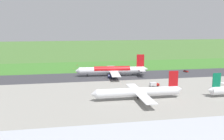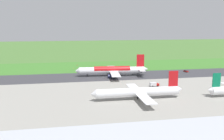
{
  "view_description": "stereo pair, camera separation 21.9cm",
  "coord_description": "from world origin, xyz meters",
  "px_view_note": "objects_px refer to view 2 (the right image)",
  "views": [
    {
      "loc": [
        18.64,
        182.64,
        38.3
      ],
      "look_at": [
        -14.33,
        0.0,
        4.5
      ],
      "focal_mm": 41.08,
      "sensor_mm": 36.0,
      "label": 1
    },
    {
      "loc": [
        18.43,
        182.68,
        38.3
      ],
      "look_at": [
        -14.33,
        0.0,
        4.5
      ],
      "focal_mm": 41.08,
      "sensor_mm": 36.0,
      "label": 2
    }
  ],
  "objects_px": {
    "no_stopping_sign": "(77,66)",
    "airliner_parked_mid": "(138,92)",
    "service_truck_baggage": "(172,75)",
    "service_car_followme": "(186,71)",
    "airliner_main": "(113,70)",
    "service_truck_fuel": "(154,84)",
    "traffic_cone_orange": "(74,68)"
  },
  "relations": [
    {
      "from": "no_stopping_sign",
      "to": "airliner_parked_mid",
      "type": "bearing_deg",
      "value": 105.04
    },
    {
      "from": "service_truck_baggage",
      "to": "service_car_followme",
      "type": "bearing_deg",
      "value": -138.53
    },
    {
      "from": "airliner_main",
      "to": "service_car_followme",
      "type": "relative_size",
      "value": 12.05
    },
    {
      "from": "airliner_main",
      "to": "service_truck_baggage",
      "type": "bearing_deg",
      "value": 165.16
    },
    {
      "from": "airliner_main",
      "to": "service_truck_baggage",
      "type": "height_order",
      "value": "airliner_main"
    },
    {
      "from": "airliner_main",
      "to": "no_stopping_sign",
      "type": "bearing_deg",
      "value": -58.07
    },
    {
      "from": "service_truck_fuel",
      "to": "traffic_cone_orange",
      "type": "height_order",
      "value": "service_truck_fuel"
    },
    {
      "from": "service_truck_baggage",
      "to": "no_stopping_sign",
      "type": "distance_m",
      "value": 83.19
    },
    {
      "from": "airliner_main",
      "to": "service_truck_fuel",
      "type": "distance_m",
      "value": 41.14
    },
    {
      "from": "service_car_followme",
      "to": "traffic_cone_orange",
      "type": "xyz_separation_m",
      "value": [
        88.11,
        -31.59,
        -0.57
      ]
    },
    {
      "from": "service_truck_baggage",
      "to": "no_stopping_sign",
      "type": "xyz_separation_m",
      "value": [
        66.45,
        -50.05,
        0.31
      ]
    },
    {
      "from": "airliner_main",
      "to": "service_truck_baggage",
      "type": "distance_m",
      "value": 43.8
    },
    {
      "from": "service_truck_fuel",
      "to": "no_stopping_sign",
      "type": "relative_size",
      "value": 2.07
    },
    {
      "from": "service_truck_fuel",
      "to": "traffic_cone_orange",
      "type": "xyz_separation_m",
      "value": [
        46.9,
        -72.79,
        -1.13
      ]
    },
    {
      "from": "service_truck_fuel",
      "to": "traffic_cone_orange",
      "type": "relative_size",
      "value": 10.92
    },
    {
      "from": "airliner_parked_mid",
      "to": "no_stopping_sign",
      "type": "relative_size",
      "value": 16.66
    },
    {
      "from": "airliner_main",
      "to": "no_stopping_sign",
      "type": "relative_size",
      "value": 18.65
    },
    {
      "from": "airliner_main",
      "to": "airliner_parked_mid",
      "type": "relative_size",
      "value": 1.12
    },
    {
      "from": "airliner_main",
      "to": "service_truck_fuel",
      "type": "relative_size",
      "value": 9.02
    },
    {
      "from": "service_car_followme",
      "to": "no_stopping_sign",
      "type": "distance_m",
      "value": 91.32
    },
    {
      "from": "service_car_followme",
      "to": "airliner_parked_mid",
      "type": "bearing_deg",
      "value": 48.39
    },
    {
      "from": "airliner_parked_mid",
      "to": "traffic_cone_orange",
      "type": "distance_m",
      "value": 101.64
    },
    {
      "from": "airliner_main",
      "to": "traffic_cone_orange",
      "type": "height_order",
      "value": "airliner_main"
    },
    {
      "from": "airliner_parked_mid",
      "to": "service_truck_baggage",
      "type": "xyz_separation_m",
      "value": [
        -39.77,
        -49.22,
        -2.47
      ]
    },
    {
      "from": "service_truck_baggage",
      "to": "airliner_parked_mid",
      "type": "bearing_deg",
      "value": 51.06
    },
    {
      "from": "service_truck_fuel",
      "to": "traffic_cone_orange",
      "type": "bearing_deg",
      "value": -57.2
    },
    {
      "from": "service_car_followme",
      "to": "service_truck_fuel",
      "type": "xyz_separation_m",
      "value": [
        41.21,
        41.21,
        0.56
      ]
    },
    {
      "from": "airliner_parked_mid",
      "to": "no_stopping_sign",
      "type": "xyz_separation_m",
      "value": [
        26.68,
        -99.27,
        -2.16
      ]
    },
    {
      "from": "traffic_cone_orange",
      "to": "airliner_parked_mid",
      "type": "bearing_deg",
      "value": 107.15
    },
    {
      "from": "service_truck_fuel",
      "to": "traffic_cone_orange",
      "type": "distance_m",
      "value": 86.6
    },
    {
      "from": "service_truck_baggage",
      "to": "service_truck_fuel",
      "type": "height_order",
      "value": "same"
    },
    {
      "from": "airliner_parked_mid",
      "to": "service_truck_baggage",
      "type": "bearing_deg",
      "value": -128.94
    }
  ]
}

